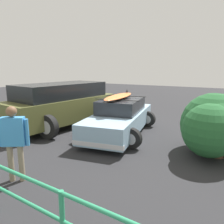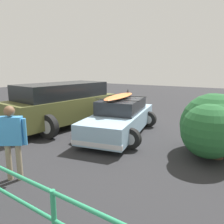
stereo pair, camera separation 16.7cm
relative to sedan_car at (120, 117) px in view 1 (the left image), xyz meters
name	(u,v)px [view 1 (the left image)]	position (x,y,z in m)	size (l,w,h in m)	color
ground_plane	(116,131)	(0.31, -0.25, -0.64)	(44.00, 44.00, 0.02)	#28282B
sedan_car	(120,117)	(0.00, 0.00, 0.00)	(2.73, 4.64, 1.60)	#8CADC6
suv_car	(62,104)	(2.65, 0.25, 0.33)	(3.14, 5.15, 1.83)	brown
person_bystander	(14,137)	(0.34, 4.28, 0.38)	(0.56, 0.43, 1.69)	gray
bush_near_left	(217,126)	(-3.32, 0.41, 0.21)	(2.05, 2.60, 1.86)	#4C3828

